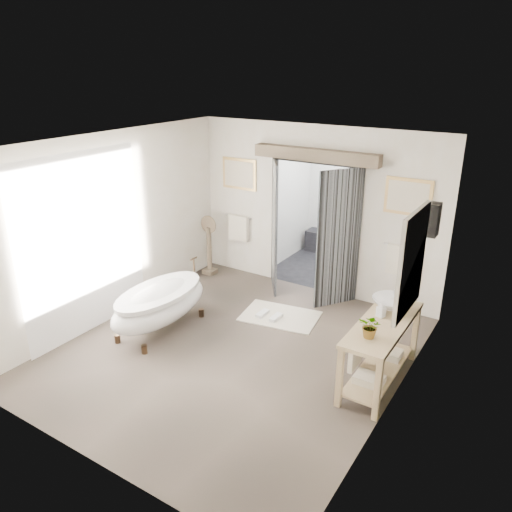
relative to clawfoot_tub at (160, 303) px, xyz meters
name	(u,v)px	position (x,y,z in m)	size (l,w,h in m)	color
ground_plane	(233,351)	(1.29, 0.08, -0.44)	(5.00, 5.00, 0.00)	#66574C
room_shell	(224,228)	(1.26, -0.04, 1.42)	(4.52, 5.02, 2.91)	silver
shower_room	(347,220)	(1.29, 4.07, 0.47)	(2.22, 2.01, 2.51)	#25252B
back_wall_dressing	(311,207)	(1.29, 2.39, 1.13)	(3.82, 0.74, 2.52)	black
clawfoot_tub	(160,303)	(0.00, 0.00, 0.00)	(0.82, 1.83, 0.89)	#3E2D1D
vanity	(379,346)	(3.24, 0.48, 0.07)	(0.57, 1.60, 0.85)	tan
pedestal_mirror	(209,249)	(-0.69, 2.13, 0.06)	(0.34, 0.22, 1.17)	brown
rug	(280,316)	(1.34, 1.32, -0.43)	(1.20, 0.80, 0.01)	beige
slippers	(269,315)	(1.21, 1.19, -0.40)	(0.36, 0.27, 0.05)	silver
basin	(390,304)	(3.22, 0.86, 0.50)	(0.48, 0.48, 0.16)	white
plant	(371,327)	(3.25, 0.05, 0.56)	(0.26, 0.23, 0.29)	gray
soap_bottle_a	(381,309)	(3.18, 0.61, 0.52)	(0.09, 0.09, 0.20)	gray
soap_bottle_b	(395,296)	(3.21, 1.08, 0.51)	(0.15, 0.15, 0.19)	gray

